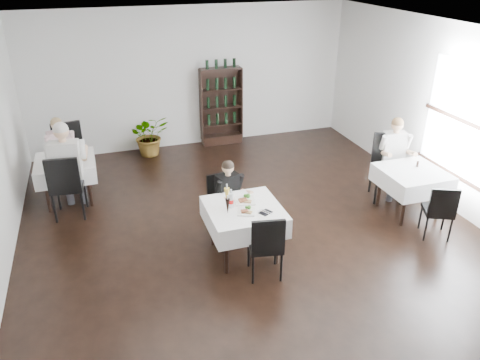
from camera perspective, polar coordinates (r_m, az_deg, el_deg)
The scene contains 24 objects.
room_shell at distance 6.28m, azimuth 3.10°, elevation 2.88°, with size 9.00×9.00×9.00m.
window_right at distance 8.13m, azimuth 26.80°, elevation 5.56°, with size 0.06×2.30×1.85m.
wine_shelf at distance 10.53m, azimuth -2.30°, elevation 8.86°, with size 0.90×0.28×1.75m.
main_table at distance 6.59m, azimuth 0.47°, elevation -4.47°, with size 1.03×1.03×0.77m.
left_table at distance 8.58m, azimuth -20.46°, elevation 1.40°, with size 0.98×0.98×0.77m.
right_table at distance 8.15m, azimuth 20.20°, elevation 0.13°, with size 0.98×0.98×0.77m.
potted_tree at distance 10.19m, azimuth -10.95°, elevation 5.40°, with size 0.80×0.69×0.89m, color #1D511C.
main_chair_far at distance 7.21m, azimuth -2.10°, elevation -2.39°, with size 0.46×0.47×0.94m.
main_chair_near at distance 6.17m, azimuth 3.21°, elevation -7.68°, with size 0.51×0.51×0.96m.
left_chair_far at distance 9.23m, azimuth -20.01°, elevation 3.45°, with size 0.60×0.60×1.16m.
left_chair_near at distance 7.99m, azimuth -20.46°, elevation -0.33°, with size 0.56×0.57×1.11m.
right_chair_far at distance 8.57m, azimuth 17.58°, elevation 2.07°, with size 0.67×0.68×1.14m.
right_chair_near at distance 7.62m, azimuth 23.18°, elevation -3.24°, with size 0.54×0.54×0.89m.
diner_main at distance 7.00m, azimuth -1.18°, elevation -1.62°, with size 0.52×0.55×1.23m.
diner_left_far at distance 9.01m, azimuth -20.92°, elevation 3.61°, with size 0.56×0.60×1.35m.
diner_left_near at distance 8.01m, azimuth -20.32°, elevation 2.20°, with size 0.64×0.66×1.63m.
diner_right_far at distance 8.62m, azimuth 18.37°, elevation 3.33°, with size 0.59×0.61×1.42m.
plate_far at distance 6.66m, azimuth 0.63°, elevation -2.45°, with size 0.33×0.33×0.09m.
plate_near at distance 6.39m, azimuth 0.79°, elevation -3.80°, with size 0.30×0.30×0.07m.
pilsner_dark at distance 6.31m, azimuth -1.52°, elevation -3.21°, with size 0.07×0.07×0.28m.
pilsner_lager at distance 6.51m, azimuth -1.60°, elevation -2.03°, with size 0.08×0.08×0.33m.
coke_bottle at distance 6.46m, azimuth -1.10°, elevation -2.49°, with size 0.07×0.07×0.28m.
napkin_cutlery at distance 6.39m, azimuth 3.14°, elevation -3.95°, with size 0.21×0.19×0.02m.
pepper_mill at distance 8.25m, azimuth 20.83°, elevation 1.84°, with size 0.04×0.04×0.10m, color black.
Camera 1 is at (-2.10, -5.37, 3.98)m, focal length 35.00 mm.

